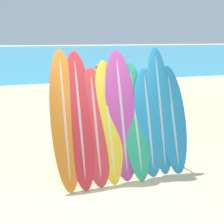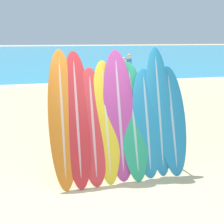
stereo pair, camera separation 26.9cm
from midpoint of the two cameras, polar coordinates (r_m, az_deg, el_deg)
The scene contains 16 objects.
ground_plane at distance 4.06m, azimuth 0.75°, elevation -20.32°, with size 160.00×160.00×0.00m, color #CCB789.
ocean_water at distance 42.16m, azimuth -10.42°, elevation 15.15°, with size 120.00×60.00×0.01m.
surfboard_rack at distance 4.35m, azimuth 3.83°, elevation -9.26°, with size 2.44×0.04×0.96m.
surfboard_slot_0 at distance 4.02m, azimuth -10.97°, elevation -1.50°, with size 0.51×1.20×2.37m.
surfboard_slot_1 at distance 4.03m, azimuth -7.19°, elevation -1.49°, with size 0.53×1.21×2.35m.
surfboard_slot_2 at distance 4.04m, azimuth -3.10°, elevation -3.58°, with size 0.55×1.00×2.04m.
surfboard_slot_3 at distance 4.08m, azimuth 0.37°, elevation -2.41°, with size 0.51×1.02×2.16m.
surfboard_slot_4 at distance 4.13m, azimuth 3.82°, elevation -0.77°, with size 0.60×0.99×2.36m.
surfboard_slot_5 at distance 4.21m, azimuth 7.44°, elevation -2.20°, with size 0.55×1.05×2.12m.
surfboard_slot_6 at distance 4.29m, azimuth 10.83°, elevation -2.79°, with size 0.56×0.86×2.01m.
surfboard_slot_7 at distance 4.39m, azimuth 13.88°, elevation 0.23°, with size 0.51×0.96×2.41m.
surfboard_slot_8 at distance 4.51m, azimuth 17.05°, elevation -2.08°, with size 0.58×0.93×2.03m.
person_near_water at distance 12.49m, azimuth 5.07°, elevation 11.33°, with size 0.26×0.29×1.71m.
person_mid_beach at distance 10.53m, azimuth 3.80°, elevation 9.94°, with size 0.28×0.23×1.70m.
person_far_left at distance 8.50m, azimuth -1.27°, elevation 7.50°, with size 0.28×0.27×1.62m.
person_far_right at distance 9.48m, azimuth 2.02°, elevation 8.35°, with size 0.26×0.25×1.52m.
Camera 2 is at (-0.52, -3.11, 2.57)m, focal length 35.00 mm.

